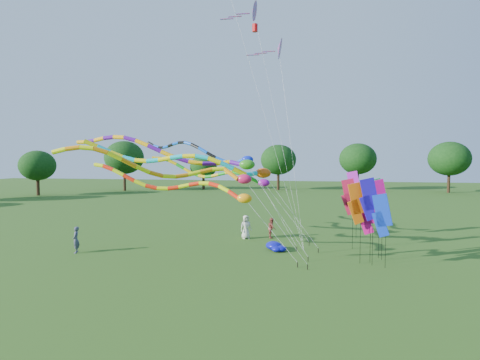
% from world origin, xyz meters
% --- Properties ---
extents(ground, '(160.00, 160.00, 0.00)m').
position_xyz_m(ground, '(0.00, 0.00, 0.00)').
color(ground, '#265215').
rests_on(ground, ground).
extents(tree_ring, '(122.52, 122.26, 9.72)m').
position_xyz_m(tree_ring, '(4.90, -2.19, 5.43)').
color(tree_ring, '#382314').
rests_on(tree_ring, ground).
extents(tube_kite_red, '(12.79, 1.66, 6.35)m').
position_xyz_m(tube_kite_red, '(-4.47, 2.04, 4.40)').
color(tube_kite_red, black).
rests_on(tube_kite_red, ground).
extents(tube_kite_orange, '(12.01, 4.66, 7.32)m').
position_xyz_m(tube_kite_orange, '(-3.84, -1.67, 5.61)').
color(tube_kite_orange, black).
rests_on(tube_kite_orange, ground).
extents(tube_kite_purple, '(16.23, 2.86, 8.32)m').
position_xyz_m(tube_kite_purple, '(-5.77, 3.66, 6.46)').
color(tube_kite_purple, black).
rests_on(tube_kite_purple, ground).
extents(tube_kite_blue, '(12.83, 6.62, 8.04)m').
position_xyz_m(tube_kite_blue, '(-5.17, 8.27, 6.58)').
color(tube_kite_blue, black).
rests_on(tube_kite_blue, ground).
extents(tube_kite_cyan, '(14.54, 2.73, 7.82)m').
position_xyz_m(tube_kite_cyan, '(-4.13, 3.18, 5.81)').
color(tube_kite_cyan, black).
rests_on(tube_kite_cyan, ground).
extents(tube_kite_green, '(12.23, 2.54, 6.77)m').
position_xyz_m(tube_kite_green, '(-3.66, 8.00, 4.90)').
color(tube_kite_green, black).
rests_on(tube_kite_green, ground).
extents(delta_kite_high_a, '(5.67, 1.73, 16.46)m').
position_xyz_m(delta_kite_high_a, '(-0.90, 5.06, 15.69)').
color(delta_kite_high_a, black).
rests_on(delta_kite_high_a, ground).
extents(delta_kite_high_c, '(4.13, 3.57, 14.54)m').
position_xyz_m(delta_kite_high_c, '(0.63, 6.81, 13.71)').
color(delta_kite_high_c, black).
rests_on(delta_kite_high_c, ground).
extents(banner_pole_orange, '(1.15, 0.33, 4.80)m').
position_xyz_m(banner_pole_orange, '(5.52, 2.46, 3.54)').
color(banner_pole_orange, black).
rests_on(banner_pole_orange, ground).
extents(banner_pole_magenta_b, '(1.15, 0.34, 4.93)m').
position_xyz_m(banner_pole_magenta_b, '(6.92, 3.51, 3.66)').
color(banner_pole_magenta_b, black).
rests_on(banner_pole_magenta_b, ground).
extents(banner_pole_violet, '(1.15, 0.36, 5.17)m').
position_xyz_m(banner_pole_violet, '(6.17, 10.08, 3.90)').
color(banner_pole_violet, black).
rests_on(banner_pole_violet, ground).
extents(banner_pole_blue_b, '(1.10, 0.52, 4.22)m').
position_xyz_m(banner_pole_blue_b, '(6.81, 1.86, 2.96)').
color(banner_pole_blue_b, black).
rests_on(banner_pole_blue_b, ground).
extents(banner_pole_magenta_a, '(1.16, 0.13, 4.14)m').
position_xyz_m(banner_pole_magenta_a, '(6.13, 2.87, 2.88)').
color(banner_pole_magenta_a, black).
rests_on(banner_pole_magenta_a, ground).
extents(banner_pole_red, '(1.16, 0.08, 4.80)m').
position_xyz_m(banner_pole_red, '(5.48, 6.22, 3.53)').
color(banner_pole_red, black).
rests_on(banner_pole_red, ground).
extents(banner_pole_blue_a, '(1.16, 0.25, 5.08)m').
position_xyz_m(banner_pole_blue_a, '(6.16, 2.18, 3.81)').
color(banner_pole_blue_a, black).
rests_on(banner_pole_blue_a, ground).
extents(banner_pole_green, '(1.11, 0.51, 4.95)m').
position_xyz_m(banner_pole_green, '(6.83, 3.92, 3.68)').
color(banner_pole_green, black).
rests_on(banner_pole_green, ground).
extents(blue_nylon_heap, '(1.60, 1.78, 0.53)m').
position_xyz_m(blue_nylon_heap, '(0.80, 5.08, 0.24)').
color(blue_nylon_heap, '#0C0FA3').
rests_on(blue_nylon_heap, ground).
extents(person_a, '(1.04, 0.93, 1.79)m').
position_xyz_m(person_a, '(-1.90, 8.38, 0.90)').
color(person_a, beige).
rests_on(person_a, ground).
extents(person_b, '(0.61, 0.73, 1.72)m').
position_xyz_m(person_b, '(-12.10, 2.11, 0.86)').
color(person_b, '#40435A').
rests_on(person_b, ground).
extents(person_c, '(0.66, 0.81, 1.55)m').
position_xyz_m(person_c, '(0.03, 8.99, 0.78)').
color(person_c, brown).
rests_on(person_c, ground).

